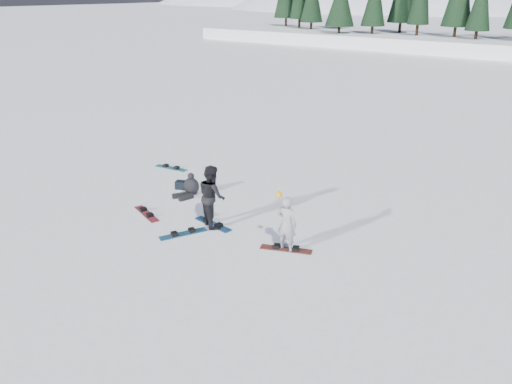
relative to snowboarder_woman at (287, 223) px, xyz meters
The scene contains 10 objects.
ground 2.14m from the snowboarder_woman, 167.69° to the right, with size 420.00×420.00×0.00m, color white.
snowboarder_woman is the anchor object (origin of this frame).
snowboarder_man 2.78m from the snowboarder_woman, behind, with size 0.97×0.75×1.99m, color black.
seated_rider 5.26m from the snowboarder_woman, 165.20° to the left, with size 0.75×1.09×0.84m.
gear_bag 6.02m from the snowboarder_woman, 164.56° to the left, with size 0.45×0.30×0.30m, color black.
snowboard_woman 0.83m from the snowboarder_woman, 30.96° to the left, with size 1.50×0.28×0.03m, color maroon.
snowboard_man 2.90m from the snowboarder_woman, behind, with size 1.50×0.28×0.03m, color navy.
snowboard_loose_b 5.20m from the snowboarder_woman, behind, with size 1.50×0.28×0.03m, color maroon.
snowboard_loose_a 3.34m from the snowboarder_woman, 160.64° to the right, with size 1.50×0.28×0.03m, color #185C86.
snowboard_loose_c 8.33m from the snowboarder_woman, 159.14° to the left, with size 1.50×0.28×0.03m, color teal.
Camera 1 is at (8.84, -10.21, 6.96)m, focal length 35.00 mm.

